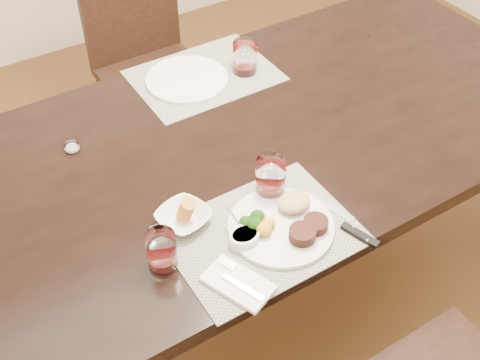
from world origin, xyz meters
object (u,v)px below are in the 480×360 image
dinner_plate (286,223)px  cracker_bowl (183,217)px  steak_knife (352,228)px  wine_glass_near (270,179)px  chair_far (146,55)px  far_plate (187,79)px

dinner_plate → cracker_bowl: cracker_bowl is taller
steak_knife → wine_glass_near: wine_glass_near is taller
dinner_plate → chair_far: bearing=104.5°
wine_glass_near → far_plate: (0.06, 0.57, -0.04)m
wine_glass_near → chair_far: bearing=82.3°
cracker_bowl → far_plate: bearing=61.0°
cracker_bowl → steak_knife: bearing=-35.5°
dinner_plate → cracker_bowl: 0.26m
wine_glass_near → steak_knife: bearing=-65.2°
dinner_plate → wine_glass_near: wine_glass_near is taller
chair_far → steak_knife: (-0.06, -1.38, 0.26)m
dinner_plate → steak_knife: bearing=-12.0°
chair_far → dinner_plate: (-0.19, -1.29, 0.27)m
chair_far → cracker_bowl: 1.23m
steak_knife → cracker_bowl: 0.43m
dinner_plate → steak_knife: 0.17m
dinner_plate → cracker_bowl: size_ratio=1.70×
wine_glass_near → far_plate: size_ratio=0.40×
steak_knife → cracker_bowl: size_ratio=1.55×
dinner_plate → wine_glass_near: (0.04, 0.12, 0.03)m
steak_knife → cracker_bowl: bearing=127.7°
dinner_plate → steak_knife: dinner_plate is taller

